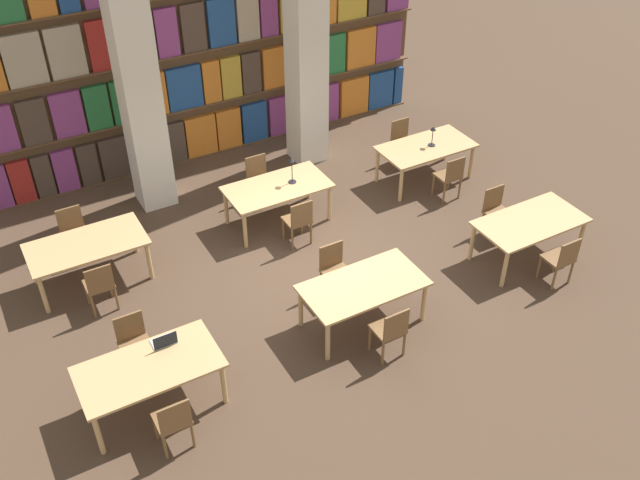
# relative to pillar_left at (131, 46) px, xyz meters

# --- Properties ---
(ground_plane) EXTENTS (40.00, 40.00, 0.00)m
(ground_plane) POSITION_rel_pillar_left_xyz_m (1.61, -3.23, -3.00)
(ground_plane) COLOR #4C3828
(bookshelf_bank) EXTENTS (9.46, 0.35, 5.50)m
(bookshelf_bank) POSITION_rel_pillar_left_xyz_m (1.60, 1.17, -0.34)
(bookshelf_bank) COLOR brown
(bookshelf_bank) RESTS_ON ground_plane
(pillar_left) EXTENTS (0.63, 0.63, 6.00)m
(pillar_left) POSITION_rel_pillar_left_xyz_m (0.00, 0.00, 0.00)
(pillar_left) COLOR silver
(pillar_left) RESTS_ON ground_plane
(pillar_center) EXTENTS (0.63, 0.63, 6.00)m
(pillar_center) POSITION_rel_pillar_left_xyz_m (3.23, 0.00, 0.00)
(pillar_center) COLOR silver
(pillar_center) RESTS_ON ground_plane
(reading_table_0) EXTENTS (1.81, 0.96, 0.75)m
(reading_table_0) POSITION_rel_pillar_left_xyz_m (-1.63, -4.69, -2.34)
(reading_table_0) COLOR tan
(reading_table_0) RESTS_ON ground_plane
(chair_0) EXTENTS (0.42, 0.40, 0.90)m
(chair_0) POSITION_rel_pillar_left_xyz_m (-1.61, -5.45, -2.51)
(chair_0) COLOR brown
(chair_0) RESTS_ON ground_plane
(chair_1) EXTENTS (0.42, 0.40, 0.90)m
(chair_1) POSITION_rel_pillar_left_xyz_m (-1.61, -3.93, -2.51)
(chair_1) COLOR brown
(chair_1) RESTS_ON ground_plane
(laptop) EXTENTS (0.32, 0.22, 0.21)m
(laptop) POSITION_rel_pillar_left_xyz_m (-1.32, -4.40, -2.22)
(laptop) COLOR silver
(laptop) RESTS_ON reading_table_0
(reading_table_1) EXTENTS (1.81, 0.96, 0.75)m
(reading_table_1) POSITION_rel_pillar_left_xyz_m (1.59, -4.69, -2.34)
(reading_table_1) COLOR tan
(reading_table_1) RESTS_ON ground_plane
(chair_2) EXTENTS (0.42, 0.40, 0.90)m
(chair_2) POSITION_rel_pillar_left_xyz_m (1.56, -5.45, -2.51)
(chair_2) COLOR brown
(chair_2) RESTS_ON ground_plane
(chair_3) EXTENTS (0.42, 0.40, 0.90)m
(chair_3) POSITION_rel_pillar_left_xyz_m (1.56, -3.92, -2.51)
(chair_3) COLOR brown
(chair_3) RESTS_ON ground_plane
(reading_table_2) EXTENTS (1.81, 0.96, 0.75)m
(reading_table_2) POSITION_rel_pillar_left_xyz_m (4.80, -4.69, -2.34)
(reading_table_2) COLOR tan
(reading_table_2) RESTS_ON ground_plane
(chair_4) EXTENTS (0.42, 0.40, 0.90)m
(chair_4) POSITION_rel_pillar_left_xyz_m (4.78, -5.45, -2.51)
(chair_4) COLOR brown
(chair_4) RESTS_ON ground_plane
(chair_5) EXTENTS (0.42, 0.40, 0.90)m
(chair_5) POSITION_rel_pillar_left_xyz_m (4.78, -3.92, -2.51)
(chair_5) COLOR brown
(chair_5) RESTS_ON ground_plane
(reading_table_3) EXTENTS (1.81, 0.96, 0.75)m
(reading_table_3) POSITION_rel_pillar_left_xyz_m (-1.65, -1.74, -2.34)
(reading_table_3) COLOR tan
(reading_table_3) RESTS_ON ground_plane
(chair_6) EXTENTS (0.42, 0.40, 0.90)m
(chair_6) POSITION_rel_pillar_left_xyz_m (-1.69, -2.50, -2.51)
(chair_6) COLOR brown
(chair_6) RESTS_ON ground_plane
(chair_7) EXTENTS (0.42, 0.40, 0.90)m
(chair_7) POSITION_rel_pillar_left_xyz_m (-1.69, -0.98, -2.51)
(chair_7) COLOR brown
(chair_7) RESTS_ON ground_plane
(reading_table_4) EXTENTS (1.81, 0.96, 0.75)m
(reading_table_4) POSITION_rel_pillar_left_xyz_m (1.68, -1.74, -2.34)
(reading_table_4) COLOR tan
(reading_table_4) RESTS_ON ground_plane
(chair_8) EXTENTS (0.42, 0.40, 0.90)m
(chair_8) POSITION_rel_pillar_left_xyz_m (1.69, -2.50, -2.51)
(chair_8) COLOR brown
(chair_8) RESTS_ON ground_plane
(chair_9) EXTENTS (0.42, 0.40, 0.90)m
(chair_9) POSITION_rel_pillar_left_xyz_m (1.69, -0.97, -2.51)
(chair_9) COLOR brown
(chair_9) RESTS_ON ground_plane
(desk_lamp_0) EXTENTS (0.14, 0.14, 0.49)m
(desk_lamp_0) POSITION_rel_pillar_left_xyz_m (1.97, -1.75, -1.92)
(desk_lamp_0) COLOR #232328
(desk_lamp_0) RESTS_ON reading_table_4
(reading_table_5) EXTENTS (1.81, 0.96, 0.75)m
(reading_table_5) POSITION_rel_pillar_left_xyz_m (4.78, -1.87, -2.34)
(reading_table_5) COLOR tan
(reading_table_5) RESTS_ON ground_plane
(chair_10) EXTENTS (0.42, 0.40, 0.90)m
(chair_10) POSITION_rel_pillar_left_xyz_m (4.78, -2.63, -2.51)
(chair_10) COLOR brown
(chair_10) RESTS_ON ground_plane
(chair_11) EXTENTS (0.42, 0.40, 0.90)m
(chair_11) POSITION_rel_pillar_left_xyz_m (4.78, -1.11, -2.51)
(chair_11) COLOR brown
(chair_11) RESTS_ON ground_plane
(desk_lamp_1) EXTENTS (0.14, 0.14, 0.40)m
(desk_lamp_1) POSITION_rel_pillar_left_xyz_m (4.87, -1.91, -1.99)
(desk_lamp_1) COLOR #232328
(desk_lamp_1) RESTS_ON reading_table_5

